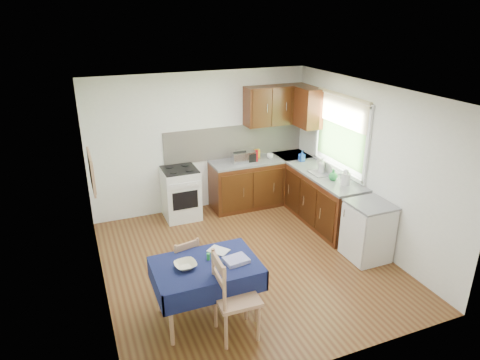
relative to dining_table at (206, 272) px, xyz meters
name	(u,v)px	position (x,y,z in m)	size (l,w,h in m)	color
floor	(247,262)	(0.91, 0.93, -0.63)	(4.20, 4.20, 0.00)	#4F2B15
ceiling	(248,92)	(0.91, 0.93, 1.87)	(4.00, 4.20, 0.02)	white
wall_back	(201,142)	(0.91, 3.03, 0.62)	(4.00, 0.02, 2.50)	white
wall_front	(334,261)	(0.91, -1.17, 0.62)	(4.00, 0.02, 2.50)	white
wall_left	(95,207)	(-1.09, 0.93, 0.62)	(0.02, 4.20, 2.50)	silver
wall_right	(367,165)	(2.91, 0.93, 0.62)	(0.02, 4.20, 2.50)	white
base_cabinets	(289,190)	(2.26, 2.18, -0.20)	(1.90, 2.30, 0.86)	#331C09
worktop_back	(261,160)	(1.96, 2.73, 0.25)	(1.90, 0.60, 0.04)	slate
worktop_right	(325,176)	(2.61, 1.58, 0.25)	(0.60, 1.70, 0.04)	slate
worktop_corner	(292,156)	(2.61, 2.73, 0.25)	(0.60, 0.60, 0.04)	slate
splashback	(235,141)	(1.56, 3.01, 0.57)	(2.70, 0.02, 0.60)	beige
upper_cabinets	(286,106)	(2.43, 2.73, 1.22)	(1.20, 0.85, 0.70)	#331C09
stove	(181,193)	(0.41, 2.72, -0.17)	(0.60, 0.61, 0.92)	silver
window	(341,129)	(2.88, 1.63, 1.02)	(0.04, 1.48, 1.26)	#325523
fridge	(368,231)	(2.61, 0.38, -0.19)	(0.58, 0.60, 0.89)	silver
corkboard	(92,172)	(-1.06, 1.23, 0.97)	(0.04, 0.62, 0.47)	tan
dining_table	(206,272)	(0.00, 0.00, 0.00)	(1.22, 0.82, 0.74)	#0F153D
chair_far	(184,265)	(-0.14, 0.52, -0.19)	(0.44, 0.44, 0.84)	tan
chair_near	(232,294)	(0.16, -0.42, -0.07)	(0.48, 0.48, 1.06)	tan
toaster	(240,158)	(1.50, 2.66, 0.37)	(0.29, 0.18, 0.22)	silver
sandwich_press	(246,156)	(1.66, 2.74, 0.36)	(0.32, 0.28, 0.19)	black
sauce_bottle	(257,156)	(1.81, 2.62, 0.38)	(0.05, 0.05, 0.22)	#AC0D12
yellow_packet	(256,154)	(1.89, 2.80, 0.35)	(0.12, 0.08, 0.16)	gold
dish_rack	(324,172)	(2.64, 1.65, 0.29)	(0.47, 0.35, 0.22)	gray
kettle	(346,178)	(2.66, 1.09, 0.38)	(0.15, 0.15, 0.25)	silver
cup	(270,156)	(2.12, 2.68, 0.32)	(0.12, 0.12, 0.09)	white
soap_bottle_a	(322,166)	(2.57, 1.64, 0.41)	(0.11, 0.11, 0.28)	silver
soap_bottle_b	(302,156)	(2.58, 2.33, 0.37)	(0.09, 0.09, 0.20)	#1B44A2
soap_bottle_c	(333,175)	(2.59, 1.32, 0.36)	(0.14, 0.14, 0.18)	green
plate_bowl	(185,265)	(-0.24, 0.02, 0.14)	(0.25, 0.25, 0.06)	beige
book	(215,254)	(0.16, 0.15, 0.11)	(0.18, 0.24, 0.02)	white
spice_jar	(208,257)	(0.06, 0.07, 0.15)	(0.04, 0.04, 0.08)	green
tea_towel	(236,260)	(0.34, -0.09, 0.13)	(0.27, 0.21, 0.05)	#292B99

